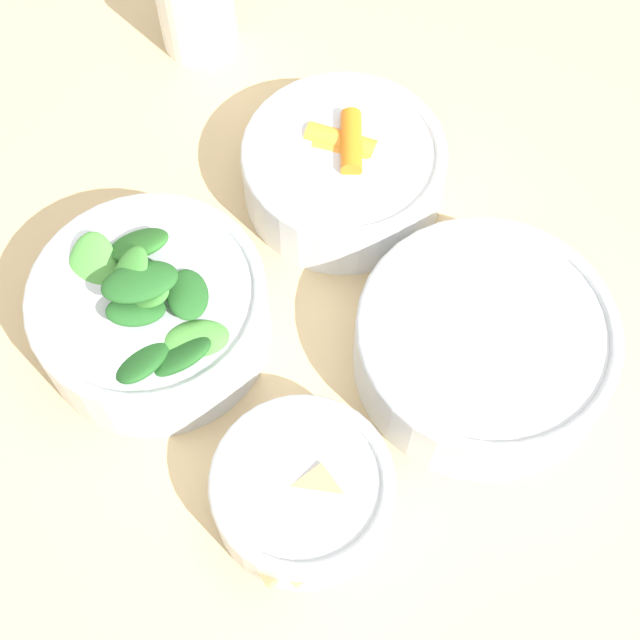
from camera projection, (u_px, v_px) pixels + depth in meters
ground_plane at (315, 623)px, 1.27m from camera, size 10.00×10.00×0.00m
dining_table at (310, 493)px, 0.71m from camera, size 1.31×1.02×0.73m
bowl_carrots at (344, 168)px, 0.70m from camera, size 0.16×0.16×0.06m
bowl_greens at (151, 310)px, 0.64m from camera, size 0.17×0.17×0.10m
bowl_beans_hotdog at (480, 341)px, 0.63m from camera, size 0.18×0.18×0.06m
bowl_cookies at (302, 492)px, 0.58m from camera, size 0.12×0.12×0.05m
cup at (196, 6)px, 0.77m from camera, size 0.07×0.07×0.08m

